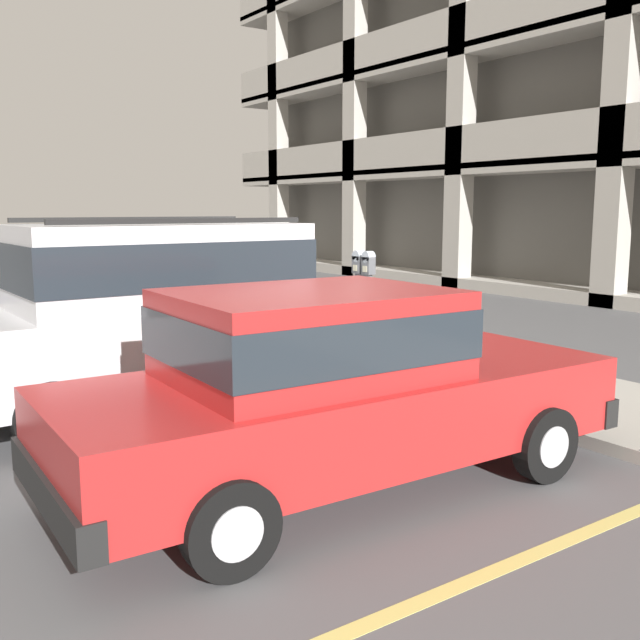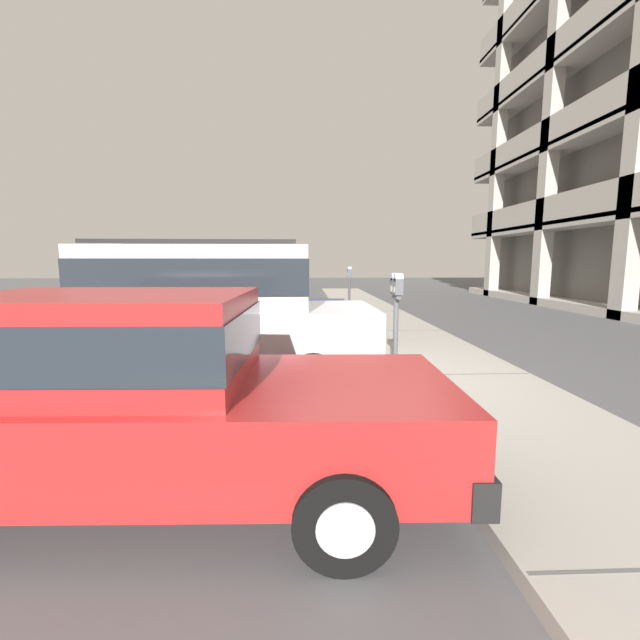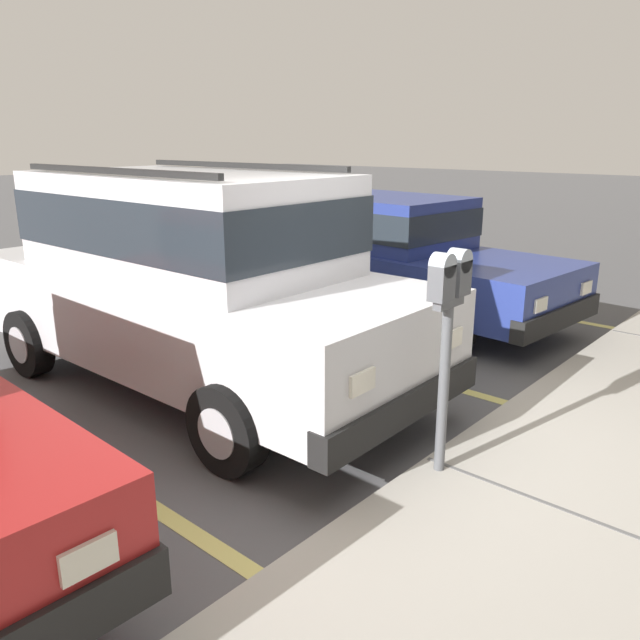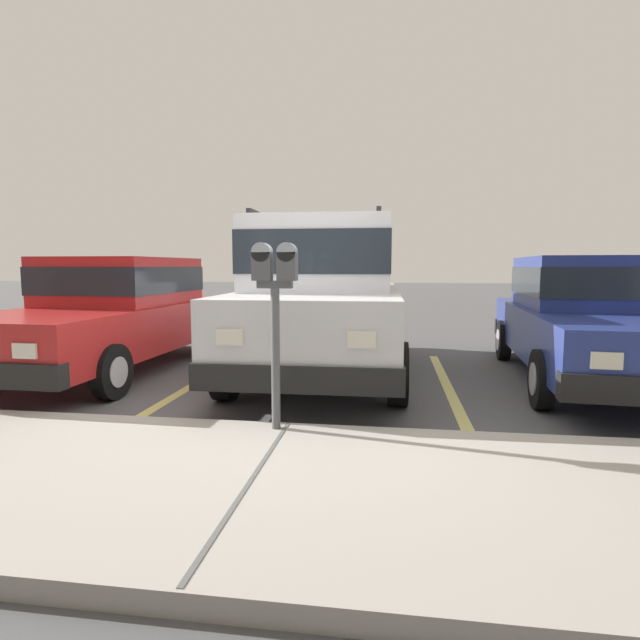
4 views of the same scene
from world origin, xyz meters
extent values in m
cube|color=#565659|center=(0.00, 0.00, -0.05)|extent=(80.00, 80.00, 0.10)
cube|color=#ADA89E|center=(0.00, 1.30, 0.06)|extent=(40.00, 2.20, 0.12)
cube|color=#606060|center=(0.00, 1.30, 0.12)|extent=(0.03, 2.16, 0.00)
cube|color=#DBD16B|center=(-4.53, -1.40, 0.00)|extent=(0.12, 4.80, 0.01)
cube|color=#DBD16B|center=(-1.51, -1.40, 0.00)|extent=(0.12, 4.80, 0.01)
cube|color=#DBD16B|center=(1.51, -1.40, 0.00)|extent=(0.12, 4.80, 0.01)
cube|color=silver|center=(0.02, -2.32, 0.73)|extent=(1.92, 4.73, 0.80)
cube|color=silver|center=(0.02, -2.37, 1.55)|extent=(1.67, 2.94, 0.84)
cube|color=#232B33|center=(0.02, -2.37, 1.57)|extent=(1.69, 2.96, 0.46)
cube|color=black|center=(-0.02, -0.01, 0.45)|extent=(1.88, 0.19, 0.24)
cube|color=black|center=(0.05, -4.63, 0.45)|extent=(1.88, 0.19, 0.24)
cube|color=silver|center=(0.55, 0.05, 0.81)|extent=(0.24, 0.03, 0.14)
cube|color=silver|center=(-0.59, 0.03, 0.81)|extent=(0.24, 0.03, 0.14)
cylinder|color=black|center=(0.89, -0.85, 0.33)|extent=(0.21, 0.66, 0.66)
cylinder|color=#B2B2B7|center=(0.89, -0.85, 0.33)|extent=(0.23, 0.37, 0.36)
cylinder|color=black|center=(-0.91, -0.88, 0.33)|extent=(0.21, 0.66, 0.66)
cylinder|color=#B2B2B7|center=(-0.91, -0.88, 0.33)|extent=(0.23, 0.37, 0.36)
cylinder|color=black|center=(0.94, -3.76, 0.33)|extent=(0.21, 0.66, 0.66)
cylinder|color=#B2B2B7|center=(0.94, -3.76, 0.33)|extent=(0.23, 0.37, 0.36)
cylinder|color=black|center=(-0.86, -3.79, 0.33)|extent=(0.21, 0.66, 0.66)
cylinder|color=#B2B2B7|center=(-0.86, -3.79, 0.33)|extent=(0.23, 0.37, 0.36)
cube|color=black|center=(0.70, -2.36, 2.01)|extent=(0.09, 2.62, 0.05)
cube|color=black|center=(-0.67, -2.38, 2.01)|extent=(0.09, 2.62, 0.05)
cube|color=navy|center=(-3.27, -2.26, 0.60)|extent=(2.04, 4.52, 0.60)
cube|color=navy|center=(-3.29, -2.56, 1.22)|extent=(1.65, 2.09, 0.64)
cube|color=#232B33|center=(-3.29, -2.56, 1.24)|extent=(1.67, 2.12, 0.35)
cube|color=black|center=(-3.09, -0.10, 0.42)|extent=(1.74, 0.30, 0.24)
cube|color=black|center=(-3.44, -4.41, 0.42)|extent=(1.74, 0.30, 0.24)
cube|color=silver|center=(-2.57, -0.10, 0.66)|extent=(0.24, 0.05, 0.14)
cube|color=silver|center=(-3.62, -0.01, 0.66)|extent=(0.24, 0.05, 0.14)
cylinder|color=black|center=(-2.33, -0.96, 0.30)|extent=(0.21, 0.61, 0.60)
cylinder|color=#B2B2B7|center=(-2.33, -0.96, 0.30)|extent=(0.21, 0.34, 0.33)
cylinder|color=black|center=(-3.99, -0.83, 0.30)|extent=(0.21, 0.61, 0.60)
cylinder|color=#B2B2B7|center=(-3.99, -0.83, 0.30)|extent=(0.21, 0.34, 0.33)
cylinder|color=black|center=(-2.54, -3.68, 0.30)|extent=(0.21, 0.61, 0.60)
cylinder|color=#B2B2B7|center=(-2.54, -3.68, 0.30)|extent=(0.21, 0.34, 0.33)
cylinder|color=black|center=(-4.20, -3.55, 0.30)|extent=(0.21, 0.61, 0.60)
cylinder|color=#B2B2B7|center=(-4.20, -3.55, 0.30)|extent=(0.21, 0.34, 0.33)
cube|color=silver|center=(2.44, 0.15, 0.66)|extent=(0.24, 0.04, 0.14)
cylinder|color=black|center=(2.11, -0.69, 0.30)|extent=(0.18, 0.60, 0.60)
cylinder|color=#B2B2B7|center=(2.11, -0.69, 0.30)|extent=(0.19, 0.33, 0.33)
cylinder|color=#595B60|center=(0.07, 0.35, 0.68)|extent=(0.07, 0.07, 1.13)
cube|color=#595B60|center=(0.07, 0.35, 1.28)|extent=(0.28, 0.06, 0.06)
cube|color=#515459|center=(-0.03, 0.35, 1.42)|extent=(0.15, 0.11, 0.22)
cylinder|color=#9EA8B2|center=(-0.03, 0.35, 1.53)|extent=(0.15, 0.11, 0.15)
cube|color=#B7B293|center=(-0.03, 0.29, 1.38)|extent=(0.08, 0.01, 0.08)
cube|color=#515459|center=(0.17, 0.35, 1.42)|extent=(0.15, 0.11, 0.22)
cylinder|color=#9EA8B2|center=(0.17, 0.35, 1.53)|extent=(0.15, 0.11, 0.15)
cube|color=#B7B293|center=(0.17, 0.29, 1.38)|extent=(0.08, 0.01, 0.08)
camera|label=1|loc=(7.17, -5.25, 2.13)|focal=40.00mm
camera|label=2|loc=(6.02, -0.97, 1.77)|focal=24.00mm
camera|label=3|loc=(3.41, 2.22, 2.25)|focal=35.00mm
camera|label=4|loc=(-0.83, 4.17, 1.42)|focal=28.00mm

